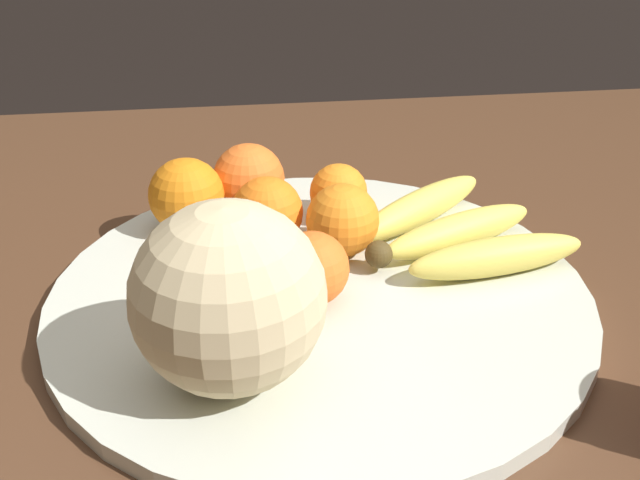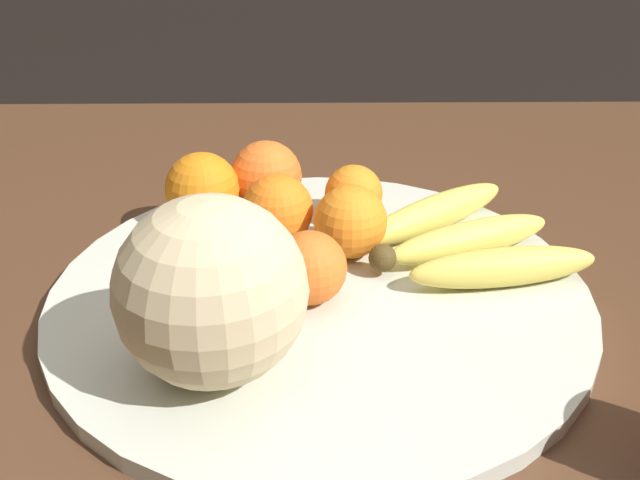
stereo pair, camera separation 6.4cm
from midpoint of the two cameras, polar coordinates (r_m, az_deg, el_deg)
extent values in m
cube|color=#4C301E|center=(0.73, -6.21, -3.98)|extent=(1.47, 0.99, 0.04)
cube|color=#4C301E|center=(1.44, 21.03, -5.80)|extent=(0.07, 0.07, 0.73)
cylinder|color=beige|center=(0.67, -2.74, -4.40)|extent=(0.48, 0.48, 0.02)
torus|color=navy|center=(0.67, -2.74, -4.26)|extent=(0.48, 0.48, 0.01)
sphere|color=beige|center=(0.54, -10.42, -4.44)|extent=(0.14, 0.14, 0.14)
sphere|color=#473819|center=(0.68, 1.83, -1.17)|extent=(0.03, 0.03, 0.03)
ellipsoid|color=#E5D156|center=(0.69, 10.78, -1.31)|extent=(0.18, 0.06, 0.04)
ellipsoid|color=#E5D156|center=(0.73, 8.06, 0.72)|extent=(0.17, 0.10, 0.03)
ellipsoid|color=#E5D156|center=(0.77, 5.28, 2.45)|extent=(0.17, 0.14, 0.04)
sphere|color=orange|center=(0.63, -3.50, -2.26)|extent=(0.06, 0.06, 0.06)
sphere|color=orange|center=(0.79, -7.79, 4.55)|extent=(0.08, 0.08, 0.08)
sphere|color=orange|center=(0.70, -0.87, 1.45)|extent=(0.07, 0.07, 0.07)
sphere|color=orange|center=(0.76, -12.53, 3.28)|extent=(0.08, 0.08, 0.08)
sphere|color=orange|center=(0.72, -6.58, 2.05)|extent=(0.07, 0.07, 0.07)
sphere|color=orange|center=(0.77, -0.96, 3.59)|extent=(0.06, 0.06, 0.06)
cube|color=white|center=(0.72, -8.71, -1.26)|extent=(0.09, 0.07, 0.00)
camera|label=1|loc=(0.03, -92.86, -1.60)|focal=42.00mm
camera|label=2|loc=(0.03, 87.14, 1.60)|focal=42.00mm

